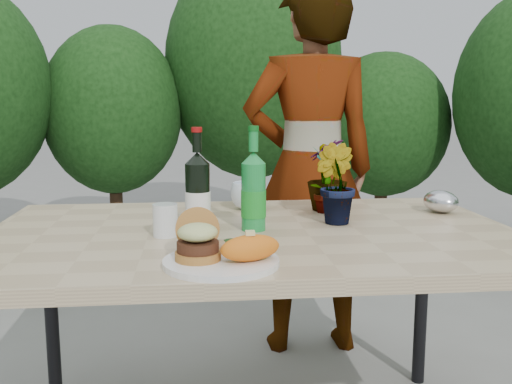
{
  "coord_description": "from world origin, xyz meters",
  "views": [
    {
      "loc": [
        -0.17,
        -1.68,
        1.14
      ],
      "look_at": [
        0.0,
        -0.08,
        0.88
      ],
      "focal_mm": 40.0,
      "sensor_mm": 36.0,
      "label": 1
    }
  ],
  "objects": [
    {
      "name": "patio_table",
      "position": [
        0.0,
        0.0,
        0.69
      ],
      "size": [
        1.6,
        1.0,
        0.75
      ],
      "color": "tan",
      "rests_on": "ground"
    },
    {
      "name": "shrub_hedge",
      "position": [
        0.28,
        1.61,
        1.16
      ],
      "size": [
        6.88,
        5.18,
        2.32
      ],
      "color": "#382316",
      "rests_on": "ground"
    },
    {
      "name": "dinner_plate",
      "position": [
        -0.11,
        -0.36,
        0.76
      ],
      "size": [
        0.28,
        0.28,
        0.01
      ],
      "primitive_type": "cylinder",
      "color": "white",
      "rests_on": "patio_table"
    },
    {
      "name": "burger_stack",
      "position": [
        -0.17,
        -0.34,
        0.81
      ],
      "size": [
        0.11,
        0.16,
        0.11
      ],
      "color": "#B7722D",
      "rests_on": "dinner_plate"
    },
    {
      "name": "sweet_potato",
      "position": [
        -0.05,
        -0.38,
        0.8
      ],
      "size": [
        0.17,
        0.12,
        0.06
      ],
      "primitive_type": "ellipsoid",
      "rotation": [
        0.0,
        0.0,
        0.35
      ],
      "color": "orange",
      "rests_on": "dinner_plate"
    },
    {
      "name": "grilled_veg",
      "position": [
        -0.1,
        -0.27,
        0.78
      ],
      "size": [
        0.08,
        0.05,
        0.03
      ],
      "color": "olive",
      "rests_on": "dinner_plate"
    },
    {
      "name": "wine_bottle",
      "position": [
        -0.17,
        -0.01,
        0.87
      ],
      "size": [
        0.08,
        0.08,
        0.31
      ],
      "rotation": [
        0.0,
        0.0,
        0.25
      ],
      "color": "black",
      "rests_on": "patio_table"
    },
    {
      "name": "sparkling_water",
      "position": [
        0.0,
        0.0,
        0.87
      ],
      "size": [
        0.08,
        0.08,
        0.32
      ],
      "rotation": [
        0.0,
        0.0,
        -0.16
      ],
      "color": "#188637",
      "rests_on": "patio_table"
    },
    {
      "name": "plastic_cup",
      "position": [
        -0.26,
        -0.05,
        0.8
      ],
      "size": [
        0.07,
        0.07,
        0.09
      ],
      "primitive_type": "cylinder",
      "color": "silver",
      "rests_on": "patio_table"
    },
    {
      "name": "seedling_left",
      "position": [
        0.27,
        0.24,
        0.87
      ],
      "size": [
        0.12,
        0.14,
        0.23
      ],
      "primitive_type": "imported",
      "rotation": [
        0.0,
        0.0,
        1.2
      ],
      "color": "#255F20",
      "rests_on": "patio_table"
    },
    {
      "name": "seedling_mid",
      "position": [
        0.27,
        0.08,
        0.88
      ],
      "size": [
        0.17,
        0.18,
        0.26
      ],
      "primitive_type": "imported",
      "rotation": [
        0.0,
        0.0,
        2.08
      ],
      "color": "#2E5F20",
      "rests_on": "patio_table"
    },
    {
      "name": "seedling_right",
      "position": [
        0.29,
        0.28,
        0.88
      ],
      "size": [
        0.2,
        0.2,
        0.26
      ],
      "primitive_type": "imported",
      "rotation": [
        0.0,
        0.0,
        3.96
      ],
      "color": "#255D1F",
      "rests_on": "patio_table"
    },
    {
      "name": "blue_bowl",
      "position": [
        0.02,
        0.33,
        0.8
      ],
      "size": [
        0.16,
        0.16,
        0.1
      ],
      "primitive_type": "imported",
      "rotation": [
        0.0,
        0.0,
        -0.37
      ],
      "color": "silver",
      "rests_on": "patio_table"
    },
    {
      "name": "foil_packet_right",
      "position": [
        0.68,
        0.2,
        0.79
      ],
      "size": [
        0.14,
        0.16,
        0.08
      ],
      "primitive_type": "ellipsoid",
      "rotation": [
        0.0,
        0.0,
        1.89
      ],
      "color": "silver",
      "rests_on": "patio_table"
    },
    {
      "name": "person",
      "position": [
        0.34,
        0.81,
        0.83
      ],
      "size": [
        0.61,
        0.41,
        1.66
      ],
      "primitive_type": "imported",
      "rotation": [
        0.0,
        0.0,
        3.16
      ],
      "color": "#965E4B",
      "rests_on": "ground"
    },
    {
      "name": "terracotta_pot",
      "position": [
        -1.35,
        1.74,
        0.07
      ],
      "size": [
        0.17,
        0.17,
        0.14
      ],
      "color": "#A94A2B",
      "rests_on": "ground"
    }
  ]
}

